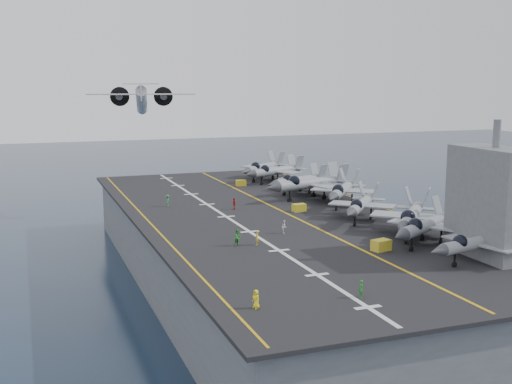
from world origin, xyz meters
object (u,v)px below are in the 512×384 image
object	(u,v)px
island_superstructure	(493,189)
tow_cart_a	(381,245)
transport_plane	(142,101)
fighter_jet_0	(478,241)

from	to	relation	value
island_superstructure	tow_cart_a	bearing A→B (deg)	149.05
transport_plane	tow_cart_a	bearing A→B (deg)	-80.51
island_superstructure	tow_cart_a	distance (m)	13.61
fighter_jet_0	transport_plane	size ratio (longest dim) A/B	0.57
fighter_jet_0	tow_cart_a	bearing A→B (deg)	133.21
tow_cart_a	transport_plane	world-z (taller)	transport_plane
fighter_jet_0	island_superstructure	bearing A→B (deg)	27.46
island_superstructure	transport_plane	world-z (taller)	transport_plane
fighter_jet_0	tow_cart_a	distance (m)	10.52
island_superstructure	fighter_jet_0	world-z (taller)	island_superstructure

